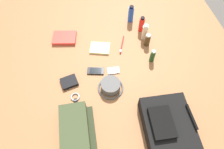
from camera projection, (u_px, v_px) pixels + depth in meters
ground_plane at (112, 78)px, 1.40m from camera, size 2.64×2.02×0.02m
backpack at (167, 124)px, 1.16m from camera, size 0.36×0.30×0.13m
toiletry_pouch at (75, 130)px, 1.15m from camera, size 0.30×0.21×0.10m
bucket_hat at (111, 86)px, 1.32m from camera, size 0.18×0.18×0.07m
deodorant_spray at (131, 14)px, 1.62m from camera, size 0.04×0.04×0.15m
sunscreen_spray at (142, 24)px, 1.57m from camera, size 0.04×0.04×0.14m
lotion_bottle at (145, 32)px, 1.53m from camera, size 0.04×0.04×0.14m
cologne_bottle at (147, 40)px, 1.50m from camera, size 0.04×0.04×0.11m
shampoo_bottle at (153, 56)px, 1.42m from camera, size 0.04×0.04×0.11m
paperback_novel at (65, 38)px, 1.57m from camera, size 0.17×0.20×0.03m
cell_phone at (96, 71)px, 1.41m from camera, size 0.08×0.13×0.01m
media_player at (113, 71)px, 1.42m from camera, size 0.06×0.09×0.01m
wristwatch at (75, 97)px, 1.31m from camera, size 0.07×0.06×0.01m
toothbrush at (122, 45)px, 1.54m from camera, size 0.17×0.07×0.02m
wallet at (69, 82)px, 1.36m from camera, size 0.11×0.13×0.02m
notepad at (100, 48)px, 1.52m from camera, size 0.15×0.17×0.02m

